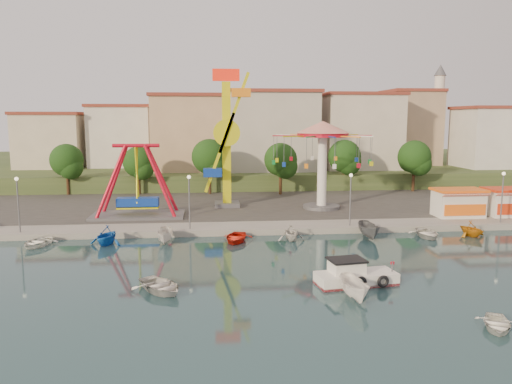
{
  "coord_description": "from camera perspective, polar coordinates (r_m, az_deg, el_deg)",
  "views": [
    {
      "loc": [
        -6.01,
        -35.13,
        11.27
      ],
      "look_at": [
        -1.4,
        14.0,
        4.0
      ],
      "focal_mm": 35.0,
      "sensor_mm": 36.0,
      "label": 1
    }
  ],
  "objects": [
    {
      "name": "hill_terrace",
      "position": [
        102.78,
        -1.98,
        2.92
      ],
      "size": [
        200.0,
        60.0,
        3.0
      ],
      "primitive_type": "cube",
      "color": "#384C26",
      "rests_on": "ground"
    },
    {
      "name": "building_3",
      "position": [
        84.82,
        2.53,
        5.89
      ],
      "size": [
        12.59,
        10.5,
        9.2
      ],
      "primitive_type": "cube",
      "color": "beige",
      "rests_on": "hill_terrace"
    },
    {
      "name": "quay_deck",
      "position": [
        97.94,
        -1.81,
        1.95
      ],
      "size": [
        200.0,
        100.0,
        0.6
      ],
      "primitive_type": "cube",
      "color": "#9E998E",
      "rests_on": "ground"
    },
    {
      "name": "tree_1",
      "position": [
        72.33,
        -13.3,
        3.34
      ],
      "size": [
        4.35,
        4.35,
        6.8
      ],
      "color": "#382314",
      "rests_on": "quay_deck"
    },
    {
      "name": "skiff",
      "position": [
        32.42,
        11.2,
        -10.8
      ],
      "size": [
        1.55,
        3.72,
        1.41
      ],
      "primitive_type": "imported",
      "rotation": [
        0.0,
        0.0,
        0.05
      ],
      "color": "white",
      "rests_on": "ground"
    },
    {
      "name": "lamp_post_0",
      "position": [
        52.03,
        -25.52,
        -1.48
      ],
      "size": [
        0.14,
        0.14,
        5.0
      ],
      "primitive_type": "cylinder",
      "color": "#59595E",
      "rests_on": "quay_deck"
    },
    {
      "name": "minaret",
      "position": [
        98.55,
        20.11,
        8.62
      ],
      "size": [
        2.8,
        2.8,
        18.0
      ],
      "color": "silver",
      "rests_on": "hill_terrace"
    },
    {
      "name": "moored_boat_3",
      "position": [
        46.29,
        -2.33,
        -5.21
      ],
      "size": [
        3.65,
        4.45,
        0.8
      ],
      "primitive_type": "imported",
      "rotation": [
        0.0,
        0.0,
        -0.25
      ],
      "color": "red",
      "rests_on": "ground"
    },
    {
      "name": "tree_4",
      "position": [
        75.4,
        10.07,
        4.05
      ],
      "size": [
        4.86,
        4.86,
        7.6
      ],
      "color": "#382314",
      "rests_on": "quay_deck"
    },
    {
      "name": "asphalt_pad",
      "position": [
        66.27,
        -0.09,
        -0.88
      ],
      "size": [
        90.0,
        28.0,
        0.01
      ],
      "primitive_type": "cube",
      "color": "#4C4944",
      "rests_on": "quay_deck"
    },
    {
      "name": "moored_boat_1",
      "position": [
        47.06,
        -16.73,
        -4.74
      ],
      "size": [
        3.72,
        4.02,
        1.76
      ],
      "primitive_type": "imported",
      "rotation": [
        0.0,
        0.0,
        -0.29
      ],
      "color": "blue",
      "rests_on": "ground"
    },
    {
      "name": "building_5",
      "position": [
        93.73,
        18.93,
        6.3
      ],
      "size": [
        12.77,
        10.96,
        11.21
      ],
      "primitive_type": "cube",
      "color": "tan",
      "rests_on": "hill_terrace"
    },
    {
      "name": "building_4",
      "position": [
        90.94,
        10.71,
        5.94
      ],
      "size": [
        10.75,
        9.23,
        9.24
      ],
      "primitive_type": "cube",
      "color": "beige",
      "rests_on": "hill_terrace"
    },
    {
      "name": "moored_boat_6",
      "position": [
        50.65,
        18.96,
        -4.47
      ],
      "size": [
        3.07,
        4.11,
        0.81
      ],
      "primitive_type": "imported",
      "rotation": [
        0.0,
        0.0,
        -0.07
      ],
      "color": "silver",
      "rests_on": "ground"
    },
    {
      "name": "moored_boat_7",
      "position": [
        52.55,
        23.4,
        -3.86
      ],
      "size": [
        3.26,
        3.52,
        1.52
      ],
      "primitive_type": "imported",
      "rotation": [
        0.0,
        0.0,
        0.31
      ],
      "color": "orange",
      "rests_on": "ground"
    },
    {
      "name": "tree_5",
      "position": [
        76.98,
        17.64,
        3.84
      ],
      "size": [
        4.83,
        4.83,
        7.54
      ],
      "color": "#382314",
      "rests_on": "quay_deck"
    },
    {
      "name": "rowboat_a",
      "position": [
        33.86,
        -10.85,
        -10.47
      ],
      "size": [
        4.69,
        4.93,
        0.83
      ],
      "primitive_type": "imported",
      "rotation": [
        0.0,
        0.0,
        0.64
      ],
      "color": "silver",
      "rests_on": "ground"
    },
    {
      "name": "moored_boat_0",
      "position": [
        48.74,
        -23.74,
        -5.25
      ],
      "size": [
        3.55,
        4.27,
        0.76
      ],
      "primitive_type": "imported",
      "rotation": [
        0.0,
        0.0,
        -0.28
      ],
      "color": "white",
      "rests_on": "ground"
    },
    {
      "name": "pirate_ship_ride",
      "position": [
        55.87,
        -13.42,
        1.08
      ],
      "size": [
        10.0,
        5.0,
        8.0
      ],
      "color": "#59595E",
      "rests_on": "quay_deck"
    },
    {
      "name": "rowboat_b",
      "position": [
        30.71,
        25.8,
        -13.41
      ],
      "size": [
        3.15,
        3.54,
        0.61
      ],
      "primitive_type": "imported",
      "rotation": [
        0.0,
        0.0,
        -0.45
      ],
      "color": "white",
      "rests_on": "ground"
    },
    {
      "name": "moored_boat_5",
      "position": [
        48.51,
        12.8,
        -4.3
      ],
      "size": [
        1.6,
        4.13,
        1.59
      ],
      "primitive_type": "imported",
      "rotation": [
        0.0,
        0.0,
        -0.01
      ],
      "color": "#5A5B5F",
      "rests_on": "ground"
    },
    {
      "name": "tree_3",
      "position": [
        70.45,
        2.83,
        3.72
      ],
      "size": [
        4.68,
        4.68,
        7.32
      ],
      "color": "#382314",
      "rests_on": "quay_deck"
    },
    {
      "name": "cabin_motorboat",
      "position": [
        35.33,
        11.14,
        -9.5
      ],
      "size": [
        5.75,
        2.88,
        1.94
      ],
      "rotation": [
        0.0,
        0.0,
        0.15
      ],
      "color": "white",
      "rests_on": "ground"
    },
    {
      "name": "moored_boat_4",
      "position": [
        46.75,
        4.03,
        -4.62
      ],
      "size": [
        2.75,
        3.12,
        1.54
      ],
      "primitive_type": "imported",
      "rotation": [
        0.0,
        0.0,
        0.08
      ],
      "color": "silver",
      "rests_on": "ground"
    },
    {
      "name": "moored_boat_2",
      "position": [
        46.34,
        -10.33,
        -4.94
      ],
      "size": [
        1.37,
        3.62,
        1.4
      ],
      "primitive_type": "imported",
      "rotation": [
        0.0,
        0.0,
        -0.0
      ],
      "color": "silver",
      "rests_on": "ground"
    },
    {
      "name": "tree_2",
      "position": [
        71.14,
        -5.35,
        4.03
      ],
      "size": [
        5.02,
        5.02,
        7.85
      ],
      "color": "#382314",
      "rests_on": "quay_deck"
    },
    {
      "name": "lamp_post_2",
      "position": [
        50.79,
        10.73,
        -1.02
      ],
      "size": [
        0.14,
        0.14,
        5.0
      ],
      "primitive_type": "cylinder",
      "color": "#59595E",
      "rests_on": "quay_deck"
    },
    {
      "name": "lamp_post_3",
      "position": [
        57.31,
        26.29,
        -0.69
      ],
      "size": [
        0.14,
        0.14,
        5.0
      ],
      "primitive_type": "cylinder",
      "color": "#59595E",
      "rests_on": "quay_deck"
    },
    {
      "name": "tree_0",
      "position": [
        75.05,
        -20.83,
        3.4
      ],
      "size": [
        4.6,
        4.6,
        7.19
      ],
      "color": "#382314",
      "rests_on": "quay_deck"
    },
    {
      "name": "building_6",
      "position": [
        97.78,
        25.68,
        6.34
      ],
      "size": [
        8.23,
        8.98,
        12.36
      ],
      "primitive_type": "cube",
      "color": "silver",
      "rests_on": "hill_terrace"
    },
    {
      "name": "booth_mid",
      "position": [
        62.0,
        27.0,
        -0.99
      ],
      "size": [
        5.4,
        3.78,
        3.08
      ],
      "color": "white",
      "rests_on": "quay_deck"
    },
    {
      "name": "ground",
      "position": [
        37.38,
        4.2,
        -9.19
      ],
      "size": [
        200.0,
        200.0,
        0.0
      ],
      "primitive_type": "plane",
      "color": "#142E37",
      "rests_on": "ground"
    },
    {
      "name": "building_1",
      "position": [
        87.95,
        -15.46,
        5.5
      ],
      "size": [
        12.33,
        9.01,
        8.63
      ],
      "primitive_type": "cube",
      "color": "silver",
      "rests_on": "hill_terrace"
    },
    {
      "name": "building_0",
      "position": [
        85.72,
        -24.12,
        6.09
      ],
      "size": [
        9.26,
        9.53,
        11.87
      ],
      "primitive_type": "cube",
      "color": "beige",
      "rests_on": "hill_terrace"
    },
    {
      "name": "kamikaze_tower",
      "position": [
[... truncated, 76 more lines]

